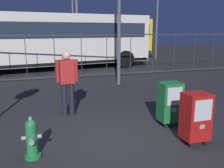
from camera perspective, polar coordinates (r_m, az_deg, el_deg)
name	(u,v)px	position (r m, az deg, el deg)	size (l,w,h in m)	color
ground_plane	(116,141)	(5.09, 0.83, -12.99)	(60.00, 60.00, 0.00)	#262628
fire_hydrant	(32,139)	(4.56, -18.00, -11.92)	(0.33, 0.31, 0.75)	#1E7238
newspaper_box_primary	(170,102)	(5.84, 13.15, -3.97)	(0.48, 0.42, 1.02)	black
newspaper_box_secondary	(196,116)	(5.02, 18.72, -7.03)	(0.48, 0.42, 1.02)	black
pedestrian	(67,80)	(6.35, -10.24, 0.97)	(0.55, 0.22, 1.67)	black
fence_barrier	(68,56)	(11.35, -10.04, 6.33)	(18.03, 0.04, 2.00)	#2D2D33
bus_near	(57,38)	(14.26, -12.63, 10.21)	(10.75, 3.96, 3.00)	beige
bus_far	(85,36)	(19.29, -6.31, 10.93)	(10.66, 3.41, 3.00)	gold
street_light_near_right	(158,6)	(18.97, 10.44, 17.16)	(0.32, 0.32, 6.53)	#4C4F54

